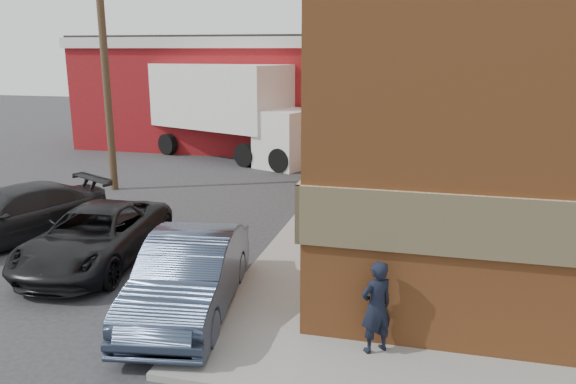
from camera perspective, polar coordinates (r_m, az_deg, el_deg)
The scene contains 9 objects.
ground at distance 10.56m, azimuth -6.99°, elevation -13.72°, with size 90.00×90.00×0.00m, color #28282B.
sidewalk_west at distance 18.55m, azimuth 4.76°, elevation -1.02°, with size 1.80×18.00×0.12m, color gray.
warehouse at distance 30.27m, azimuth -4.17°, elevation 10.21°, with size 16.30×8.30×5.60m.
utility_pole at distance 20.80m, azimuth -18.16°, elevation 13.06°, with size 2.00×0.26×9.00m.
man at distance 9.36m, azimuth 8.95°, elevation -11.46°, with size 0.57×0.38×1.57m, color black.
sedan at distance 10.98m, azimuth -10.02°, elevation -8.33°, with size 1.61×4.60×1.52m, color #2F394E.
suv_a at distance 14.00m, azimuth -18.96°, elevation -4.27°, with size 2.23×4.84×1.35m, color black.
suv_b at distance 16.39m, azimuth -26.14°, elevation -2.14°, with size 2.02×4.96×1.44m, color black.
box_truck at distance 25.98m, azimuth -5.59°, elevation 8.77°, with size 9.03×5.66×4.30m.
Camera 1 is at (3.48, -8.66, 4.94)m, focal length 35.00 mm.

